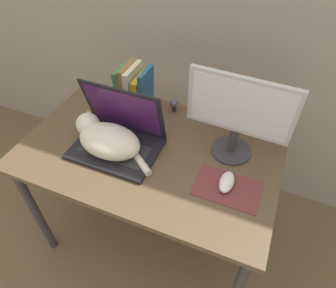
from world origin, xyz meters
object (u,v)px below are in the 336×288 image
cat (107,139)px  book_row (134,88)px  laptop (118,137)px  webcam (174,104)px  computer_mouse (227,182)px  external_monitor (239,114)px

cat → book_row: book_row is taller
laptop → book_row: size_ratio=1.65×
webcam → cat: bearing=-114.6°
computer_mouse → cat: bearing=-179.4°
computer_mouse → book_row: book_row is taller
cat → book_row: (-0.04, 0.35, 0.04)m
computer_mouse → book_row: bearing=149.6°
cat → computer_mouse: bearing=0.6°
external_monitor → cat: bearing=-158.9°
laptop → book_row: laptop is taller
external_monitor → book_row: 0.59m
external_monitor → laptop: bearing=-162.0°
laptop → book_row: bearing=103.2°
computer_mouse → webcam: webcam is taller
laptop → external_monitor: bearing=18.0°
computer_mouse → book_row: 0.69m
cat → external_monitor: (0.52, 0.20, 0.15)m
book_row → external_monitor: bearing=-15.1°
external_monitor → computer_mouse: bearing=-81.4°
computer_mouse → book_row: (-0.59, 0.35, 0.09)m
book_row → computer_mouse: bearing=-30.4°
cat → book_row: size_ratio=1.76×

